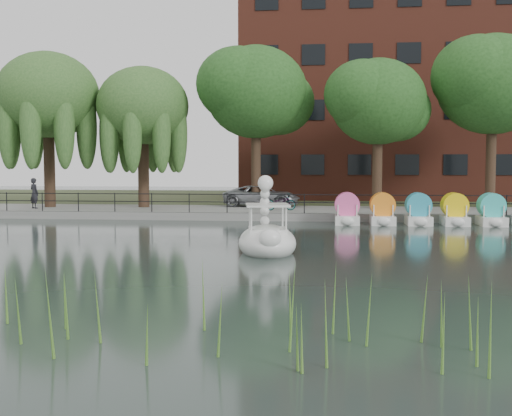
% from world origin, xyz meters
% --- Properties ---
extents(ground_plane, '(120.00, 120.00, 0.00)m').
position_xyz_m(ground_plane, '(0.00, 0.00, 0.00)').
color(ground_plane, '#36463F').
extents(promenade, '(40.00, 6.00, 0.40)m').
position_xyz_m(promenade, '(0.00, 16.00, 0.20)').
color(promenade, gray).
rests_on(promenade, ground_plane).
extents(kerb, '(40.00, 0.25, 0.40)m').
position_xyz_m(kerb, '(0.00, 13.05, 0.20)').
color(kerb, gray).
rests_on(kerb, ground_plane).
extents(land_strip, '(60.00, 22.00, 0.36)m').
position_xyz_m(land_strip, '(0.00, 30.00, 0.18)').
color(land_strip, '#47512D').
rests_on(land_strip, ground_plane).
extents(railing, '(32.00, 0.05, 1.00)m').
position_xyz_m(railing, '(0.00, 13.25, 1.15)').
color(railing, black).
rests_on(railing, promenade).
extents(apartment_building, '(20.00, 10.07, 18.00)m').
position_xyz_m(apartment_building, '(7.00, 29.97, 9.36)').
color(apartment_building, '#4C1E16').
rests_on(apartment_building, land_strip).
extents(willow_left, '(5.88, 5.88, 9.01)m').
position_xyz_m(willow_left, '(-13.00, 16.50, 6.87)').
color(willow_left, '#473323').
rests_on(willow_left, promenade).
extents(willow_mid, '(5.32, 5.32, 8.15)m').
position_xyz_m(willow_mid, '(-7.50, 17.00, 6.25)').
color(willow_mid, '#473323').
rests_on(willow_mid, promenade).
extents(broadleaf_center, '(6.00, 6.00, 9.25)m').
position_xyz_m(broadleaf_center, '(-1.00, 18.00, 7.06)').
color(broadleaf_center, '#473323').
rests_on(broadleaf_center, promenade).
extents(broadleaf_right, '(5.40, 5.40, 8.32)m').
position_xyz_m(broadleaf_right, '(6.00, 17.50, 6.39)').
color(broadleaf_right, '#473323').
rests_on(broadleaf_right, promenade).
extents(broadleaf_far, '(6.30, 6.30, 9.71)m').
position_xyz_m(broadleaf_far, '(12.50, 18.50, 7.40)').
color(broadleaf_far, '#473323').
rests_on(broadleaf_far, promenade).
extents(minivan, '(2.68, 5.33, 1.45)m').
position_xyz_m(minivan, '(-0.68, 18.24, 1.12)').
color(minivan, gray).
rests_on(minivan, promenade).
extents(bicycle, '(0.99, 1.81, 1.00)m').
position_xyz_m(bicycle, '(0.63, 15.15, 0.90)').
color(bicycle, gray).
rests_on(bicycle, promenade).
extents(pedestrian, '(0.86, 0.79, 1.98)m').
position_xyz_m(pedestrian, '(-13.31, 15.11, 1.39)').
color(pedestrian, black).
rests_on(pedestrian, promenade).
extents(swan_boat, '(2.33, 3.26, 2.55)m').
position_xyz_m(swan_boat, '(1.15, 1.43, 0.56)').
color(swan_boat, white).
rests_on(swan_boat, ground_plane).
extents(pedal_boat_row, '(11.35, 1.70, 1.40)m').
position_xyz_m(pedal_boat_row, '(9.22, 11.82, 0.61)').
color(pedal_boat_row, white).
rests_on(pedal_boat_row, ground_plane).
extents(reed_bank, '(24.00, 2.40, 1.20)m').
position_xyz_m(reed_bank, '(2.00, -9.50, 0.60)').
color(reed_bank, '#669938').
rests_on(reed_bank, ground_plane).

